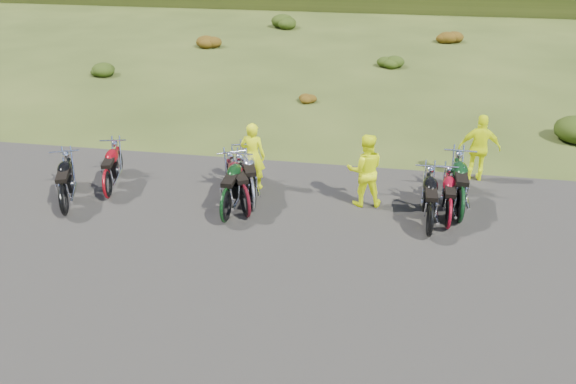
% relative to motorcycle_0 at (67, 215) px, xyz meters
% --- Properties ---
extents(ground, '(300.00, 300.00, 0.00)m').
position_rel_motorcycle_0_xyz_m(ground, '(4.64, -0.32, 0.00)').
color(ground, '#303E14').
rests_on(ground, ground).
extents(gravel_pad, '(20.00, 12.00, 0.04)m').
position_rel_motorcycle_0_xyz_m(gravel_pad, '(4.64, -2.32, 0.00)').
color(gravel_pad, black).
rests_on(gravel_pad, ground).
extents(shrub_1, '(1.03, 1.03, 0.61)m').
position_rel_motorcycle_0_xyz_m(shrub_1, '(-4.46, 10.98, 0.31)').
color(shrub_1, '#1A330C').
rests_on(shrub_1, ground).
extents(shrub_2, '(1.30, 1.30, 0.77)m').
position_rel_motorcycle_0_xyz_m(shrub_2, '(-1.56, 16.28, 0.38)').
color(shrub_2, '#62320C').
rests_on(shrub_2, ground).
extents(shrub_3, '(1.56, 1.56, 0.92)m').
position_rel_motorcycle_0_xyz_m(shrub_3, '(1.34, 21.58, 0.46)').
color(shrub_3, '#1A330C').
rests_on(shrub_3, ground).
extents(shrub_4, '(0.77, 0.77, 0.45)m').
position_rel_motorcycle_0_xyz_m(shrub_4, '(4.24, 8.88, 0.23)').
color(shrub_4, '#62320C').
rests_on(shrub_4, ground).
extents(shrub_5, '(1.03, 1.03, 0.61)m').
position_rel_motorcycle_0_xyz_m(shrub_5, '(7.14, 14.18, 0.31)').
color(shrub_5, '#1A330C').
rests_on(shrub_5, ground).
extents(shrub_6, '(1.30, 1.30, 0.77)m').
position_rel_motorcycle_0_xyz_m(shrub_6, '(10.04, 19.48, 0.38)').
color(shrub_6, '#62320C').
rests_on(shrub_6, ground).
extents(motorcycle_0, '(1.44, 2.20, 1.10)m').
position_rel_motorcycle_0_xyz_m(motorcycle_0, '(0.00, 0.00, 0.00)').
color(motorcycle_0, black).
rests_on(motorcycle_0, ground).
extents(motorcycle_1, '(1.12, 2.10, 1.05)m').
position_rel_motorcycle_0_xyz_m(motorcycle_1, '(0.59, 0.94, 0.00)').
color(motorcycle_1, maroon).
rests_on(motorcycle_1, ground).
extents(motorcycle_2, '(0.74, 2.19, 1.15)m').
position_rel_motorcycle_0_xyz_m(motorcycle_2, '(3.65, 0.31, 0.00)').
color(motorcycle_2, black).
rests_on(motorcycle_2, ground).
extents(motorcycle_3, '(1.39, 2.31, 1.15)m').
position_rel_motorcycle_0_xyz_m(motorcycle_3, '(4.11, 0.95, 0.00)').
color(motorcycle_3, '#B4B5B9').
rests_on(motorcycle_3, ground).
extents(motorcycle_4, '(1.63, 2.21, 1.12)m').
position_rel_motorcycle_0_xyz_m(motorcycle_4, '(4.03, 0.60, 0.00)').
color(motorcycle_4, '#480C13').
rests_on(motorcycle_4, ground).
extents(motorcycle_5, '(0.73, 2.13, 1.11)m').
position_rel_motorcycle_0_xyz_m(motorcycle_5, '(8.04, 0.43, 0.00)').
color(motorcycle_5, black).
rests_on(motorcycle_5, ground).
extents(motorcycle_6, '(0.72, 1.94, 1.01)m').
position_rel_motorcycle_0_xyz_m(motorcycle_6, '(8.46, 0.81, 0.00)').
color(motorcycle_6, maroon).
rests_on(motorcycle_6, ground).
extents(motorcycle_7, '(0.82, 2.31, 1.20)m').
position_rel_motorcycle_0_xyz_m(motorcycle_7, '(8.72, 1.14, 0.00)').
color(motorcycle_7, black).
rests_on(motorcycle_7, ground).
extents(person_middle, '(0.64, 0.44, 1.68)m').
position_rel_motorcycle_0_xyz_m(person_middle, '(3.89, 2.04, 0.84)').
color(person_middle, '#DFED0C').
rests_on(person_middle, ground).
extents(person_right_a, '(0.94, 0.78, 1.73)m').
position_rel_motorcycle_0_xyz_m(person_right_a, '(6.60, 1.61, 0.87)').
color(person_right_a, '#DFED0C').
rests_on(person_right_a, ground).
extents(person_right_b, '(1.01, 0.44, 1.71)m').
position_rel_motorcycle_0_xyz_m(person_right_b, '(9.35, 3.40, 0.86)').
color(person_right_b, '#DFED0C').
rests_on(person_right_b, ground).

